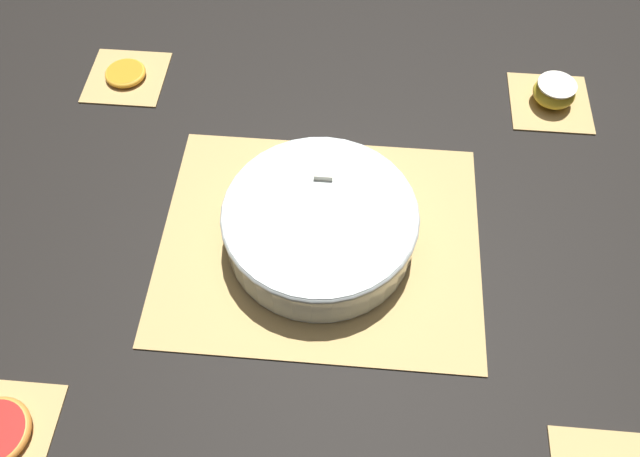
# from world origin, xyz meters

# --- Properties ---
(ground_plane) EXTENTS (6.00, 6.00, 0.00)m
(ground_plane) POSITION_xyz_m (0.00, 0.00, 0.00)
(ground_plane) COLOR black
(bamboo_mat_center) EXTENTS (0.45, 0.37, 0.01)m
(bamboo_mat_center) POSITION_xyz_m (0.00, 0.00, 0.00)
(bamboo_mat_center) COLOR tan
(bamboo_mat_center) RESTS_ON ground_plane
(coaster_mat_near_left) EXTENTS (0.13, 0.13, 0.01)m
(coaster_mat_near_left) POSITION_xyz_m (-0.36, -0.30, 0.00)
(coaster_mat_near_left) COLOR tan
(coaster_mat_near_left) RESTS_ON ground_plane
(coaster_mat_near_right) EXTENTS (0.13, 0.13, 0.01)m
(coaster_mat_near_right) POSITION_xyz_m (0.36, -0.30, 0.00)
(coaster_mat_near_right) COLOR tan
(coaster_mat_near_right) RESTS_ON ground_plane
(fruit_salad_bowl) EXTENTS (0.27, 0.27, 0.08)m
(fruit_salad_bowl) POSITION_xyz_m (-0.00, -0.00, 0.05)
(fruit_salad_bowl) COLOR silver
(fruit_salad_bowl) RESTS_ON bamboo_mat_center
(apple_half) EXTENTS (0.07, 0.07, 0.04)m
(apple_half) POSITION_xyz_m (-0.36, -0.30, 0.03)
(apple_half) COLOR gold
(apple_half) RESTS_ON coaster_mat_near_left
(orange_slice_whole) EXTENTS (0.07, 0.07, 0.01)m
(orange_slice_whole) POSITION_xyz_m (0.36, -0.30, 0.01)
(orange_slice_whole) COLOR orange
(orange_slice_whole) RESTS_ON coaster_mat_near_right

